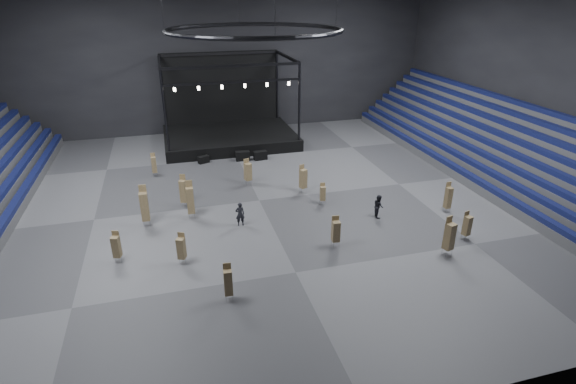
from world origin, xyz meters
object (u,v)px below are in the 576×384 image
object	(u,v)px
chair_stack_2	(190,200)
crew_member	(379,206)
flight_case_mid	(243,156)
chair_stack_10	(154,164)
stage	(228,128)
chair_stack_7	(183,191)
chair_stack_9	(248,171)
chair_stack_4	(336,231)
chair_stack_3	(181,248)
man_center	(240,214)
chair_stack_12	(448,197)
chair_stack_6	(116,246)
flight_case_right	(260,155)
chair_stack_1	(467,225)
chair_stack_8	(228,282)
chair_stack_5	(303,178)
chair_stack_13	(449,236)
flight_case_left	(204,160)
chair_stack_0	(144,206)
chair_stack_11	(323,193)

from	to	relation	value
chair_stack_2	crew_member	distance (m)	13.92
flight_case_mid	chair_stack_10	world-z (taller)	chair_stack_10
stage	chair_stack_2	xyz separation A→B (m)	(-5.47, -17.83, 0.05)
chair_stack_7	chair_stack_9	bearing A→B (deg)	45.97
stage	chair_stack_2	bearing A→B (deg)	-107.05
chair_stack_9	chair_stack_10	bearing A→B (deg)	133.26
chair_stack_4	chair_stack_10	bearing A→B (deg)	130.29
chair_stack_3	man_center	bearing A→B (deg)	66.34
chair_stack_9	chair_stack_12	xyz separation A→B (m)	(13.62, -9.23, -0.01)
chair_stack_6	chair_stack_12	distance (m)	23.74
flight_case_right	chair_stack_9	world-z (taller)	chair_stack_9
chair_stack_1	crew_member	bearing A→B (deg)	117.45
chair_stack_8	man_center	bearing A→B (deg)	79.47
stage	chair_stack_4	bearing A→B (deg)	-82.14
chair_stack_6	chair_stack_10	xyz separation A→B (m)	(2.28, 14.06, 0.02)
chair_stack_8	chair_stack_9	bearing A→B (deg)	78.97
chair_stack_3	chair_stack_10	distance (m)	15.38
flight_case_mid	chair_stack_9	size ratio (longest dim) A/B	0.59
chair_stack_5	chair_stack_13	size ratio (longest dim) A/B	0.90
flight_case_left	flight_case_right	distance (m)	5.60
flight_case_mid	chair_stack_3	world-z (taller)	chair_stack_3
chair_stack_7	chair_stack_9	distance (m)	6.33
chair_stack_1	flight_case_right	bearing A→B (deg)	102.92
chair_stack_0	flight_case_right	bearing A→B (deg)	49.26
flight_case_left	chair_stack_4	size ratio (longest dim) A/B	0.48
chair_stack_0	chair_stack_5	world-z (taller)	chair_stack_0
chair_stack_6	chair_stack_11	size ratio (longest dim) A/B	1.19
chair_stack_8	chair_stack_10	xyz separation A→B (m)	(-3.82, 19.65, -0.04)
chair_stack_5	man_center	xyz separation A→B (m)	(-6.06, -4.35, -0.37)
chair_stack_0	crew_member	xyz separation A→B (m)	(16.68, -3.17, -0.69)
chair_stack_1	chair_stack_3	distance (m)	18.85
flight_case_left	chair_stack_7	world-z (taller)	chair_stack_7
chair_stack_0	chair_stack_8	size ratio (longest dim) A/B	1.38
chair_stack_4	chair_stack_5	distance (m)	8.90
flight_case_right	chair_stack_11	distance (m)	11.62
chair_stack_7	chair_stack_12	world-z (taller)	chair_stack_7
chair_stack_5	chair_stack_7	world-z (taller)	chair_stack_7
stage	chair_stack_6	size ratio (longest dim) A/B	6.63
flight_case_left	man_center	distance (m)	13.70
chair_stack_9	man_center	xyz separation A→B (m)	(-1.94, -7.15, -0.35)
stage	chair_stack_9	size ratio (longest dim) A/B	5.97
chair_stack_3	chair_stack_4	distance (m)	9.89
flight_case_mid	chair_stack_3	bearing A→B (deg)	-111.73
chair_stack_9	chair_stack_13	xyz separation A→B (m)	(10.15, -14.58, 0.14)
chair_stack_8	chair_stack_10	distance (m)	20.02
flight_case_mid	chair_stack_2	xyz separation A→B (m)	(-5.87, -11.24, 1.04)
chair_stack_9	crew_member	distance (m)	11.86
chair_stack_0	chair_stack_7	world-z (taller)	chair_stack_0
chair_stack_1	man_center	size ratio (longest dim) A/B	1.15
flight_case_right	chair_stack_9	bearing A→B (deg)	-111.72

